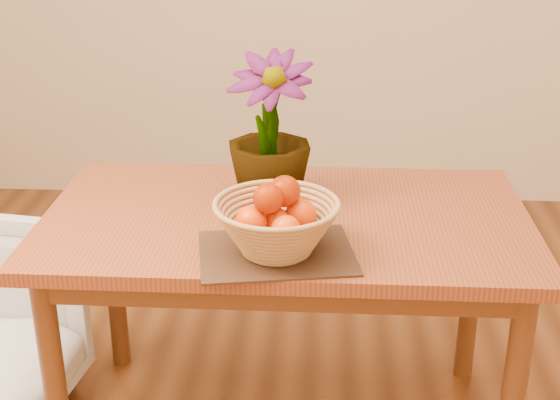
{
  "coord_description": "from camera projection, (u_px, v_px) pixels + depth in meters",
  "views": [
    {
      "loc": [
        0.1,
        -1.75,
        1.66
      ],
      "look_at": [
        -0.01,
        0.08,
        0.89
      ],
      "focal_mm": 50.0,
      "sensor_mm": 36.0,
      "label": 1
    }
  ],
  "objects": [
    {
      "name": "table",
      "position": [
        286.0,
        242.0,
        2.28
      ],
      "size": [
        1.4,
        0.8,
        0.75
      ],
      "color": "maroon",
      "rests_on": "floor"
    },
    {
      "name": "placemat",
      "position": [
        277.0,
        253.0,
        2.01
      ],
      "size": [
        0.44,
        0.36,
        0.01
      ],
      "primitive_type": "cube",
      "rotation": [
        0.0,
        0.0,
        0.17
      ],
      "color": "#3E2616",
      "rests_on": "table"
    },
    {
      "name": "wicker_basket",
      "position": [
        277.0,
        229.0,
        1.99
      ],
      "size": [
        0.33,
        0.33,
        0.13
      ],
      "color": "#BF7F4F",
      "rests_on": "placemat"
    },
    {
      "name": "orange_pile",
      "position": [
        277.0,
        207.0,
        1.96
      ],
      "size": [
        0.2,
        0.2,
        0.15
      ],
      "rotation": [
        0.0,
        0.0,
        -0.18
      ],
      "color": "#DF4303",
      "rests_on": "wicker_basket"
    },
    {
      "name": "potted_plant",
      "position": [
        269.0,
        130.0,
        2.25
      ],
      "size": [
        0.28,
        0.28,
        0.45
      ],
      "primitive_type": "imported",
      "rotation": [
        0.0,
        0.0,
        -0.13
      ],
      "color": "#1B4A15",
      "rests_on": "table"
    }
  ]
}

